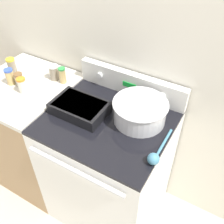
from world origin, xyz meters
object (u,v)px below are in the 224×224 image
spice_jar_yellow_cap (12,67)px  casserole_dish (80,107)px  spice_jar_white_cap (54,72)px  spice_jar_green_cap (62,75)px  mixing_bowl (140,110)px  spice_jar_brown_cap (19,80)px  spice_jar_blue_cap (10,77)px  ladle (155,156)px  spice_jar_orange_cap (22,85)px

spice_jar_yellow_cap → casserole_dish: bearing=-7.9°
spice_jar_white_cap → spice_jar_green_cap: bearing=-2.3°
mixing_bowl → spice_jar_green_cap: (-0.60, 0.07, -0.00)m
spice_jar_brown_cap → spice_jar_blue_cap: spice_jar_blue_cap is taller
spice_jar_white_cap → mixing_bowl: bearing=-5.8°
mixing_bowl → ladle: mixing_bowl is taller
mixing_bowl → spice_jar_yellow_cap: spice_jar_yellow_cap is taller
mixing_bowl → ladle: size_ratio=1.11×
spice_jar_white_cap → spice_jar_orange_cap: 0.23m
spice_jar_brown_cap → spice_jar_yellow_cap: bearing=151.3°
spice_jar_orange_cap → spice_jar_yellow_cap: 0.24m
spice_jar_green_cap → spice_jar_brown_cap: (-0.23, -0.17, -0.01)m
spice_jar_green_cap → spice_jar_white_cap: spice_jar_green_cap is taller
mixing_bowl → spice_jar_blue_cap: bearing=-172.3°
spice_jar_green_cap → spice_jar_blue_cap: (-0.29, -0.19, -0.00)m
ladle → spice_jar_green_cap: 0.85m
spice_jar_green_cap → spice_jar_orange_cap: size_ratio=1.10×
ladle → spice_jar_orange_cap: 0.95m
spice_jar_white_cap → spice_jar_brown_cap: bearing=-130.7°
casserole_dish → spice_jar_yellow_cap: 0.64m
mixing_bowl → spice_jar_yellow_cap: 0.97m
casserole_dish → spice_jar_blue_cap: size_ratio=2.90×
spice_jar_white_cap → spice_jar_orange_cap: size_ratio=1.04×
mixing_bowl → spice_jar_blue_cap: (-0.89, -0.12, -0.00)m
spice_jar_blue_cap → spice_jar_green_cap: bearing=32.5°
ladle → spice_jar_blue_cap: bearing=174.6°
spice_jar_brown_cap → spice_jar_blue_cap: bearing=-168.1°
ladle → spice_jar_yellow_cap: spice_jar_yellow_cap is taller
spice_jar_orange_cap → casserole_dish: bearing=4.0°
spice_jar_white_cap → spice_jar_yellow_cap: (-0.29, -0.10, 0.01)m
spice_jar_white_cap → spice_jar_orange_cap: spice_jar_white_cap is taller
ladle → spice_jar_yellow_cap: bearing=170.5°
ladle → spice_jar_blue_cap: (-1.09, 0.10, 0.04)m
spice_jar_white_cap → spice_jar_brown_cap: spice_jar_white_cap is taller
spice_jar_green_cap → spice_jar_orange_cap: spice_jar_green_cap is taller
mixing_bowl → spice_jar_orange_cap: (-0.76, -0.15, -0.01)m
ladle → spice_jar_blue_cap: 1.09m
casserole_dish → spice_jar_white_cap: spice_jar_white_cap is taller
spice_jar_orange_cap → spice_jar_blue_cap: bearing=168.6°
spice_jar_green_cap → spice_jar_blue_cap: size_ratio=1.02×
mixing_bowl → spice_jar_orange_cap: size_ratio=3.06×
casserole_dish → spice_jar_yellow_cap: spice_jar_yellow_cap is taller
ladle → spice_jar_orange_cap: (-0.95, 0.08, 0.04)m
spice_jar_brown_cap → mixing_bowl: bearing=7.3°
casserole_dish → spice_jar_yellow_cap: bearing=172.1°
ladle → spice_jar_yellow_cap: size_ratio=2.31×
spice_jar_green_cap → spice_jar_yellow_cap: spice_jar_yellow_cap is taller
ladle → spice_jar_white_cap: spice_jar_white_cap is taller
mixing_bowl → spice_jar_yellow_cap: (-0.97, -0.03, 0.00)m
mixing_bowl → spice_jar_yellow_cap: bearing=-178.2°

